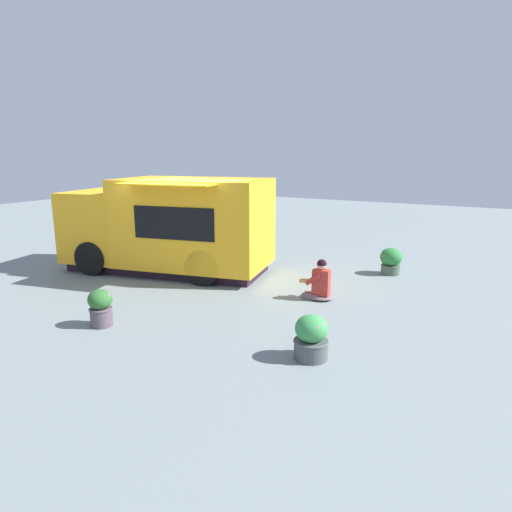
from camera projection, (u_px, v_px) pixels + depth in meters
name	position (u px, v px, depth m)	size (l,w,h in m)	color
ground_plane	(184.00, 280.00, 11.08)	(40.00, 40.00, 0.00)	gray
food_truck	(170.00, 227.00, 11.67)	(3.32, 5.58, 2.40)	#F9AD1E
person_customer	(320.00, 284.00, 9.55)	(0.48, 0.76, 0.87)	#765E5D
planter_flowering_near	(311.00, 338.00, 6.78)	(0.54, 0.54, 0.69)	#494E50
planter_flowering_far	(101.00, 307.00, 8.07)	(0.43, 0.43, 0.68)	#544550
planter_flowering_side	(391.00, 260.00, 11.52)	(0.55, 0.55, 0.68)	#425546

